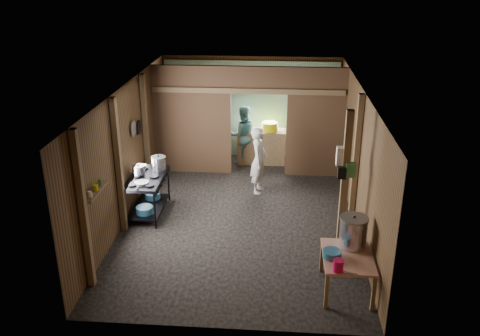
# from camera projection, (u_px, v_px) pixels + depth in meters

# --- Properties ---
(floor) EXTENTS (4.50, 7.00, 0.00)m
(floor) POSITION_uv_depth(u_px,v_px,m) (241.00, 214.00, 10.42)
(floor) COLOR black
(floor) RESTS_ON ground
(ceiling) EXTENTS (4.50, 7.00, 0.00)m
(ceiling) POSITION_uv_depth(u_px,v_px,m) (241.00, 89.00, 9.44)
(ceiling) COLOR #343230
(ceiling) RESTS_ON ground
(wall_back) EXTENTS (4.50, 0.00, 2.60)m
(wall_back) POSITION_uv_depth(u_px,v_px,m) (251.00, 107.00, 13.16)
(wall_back) COLOR brown
(wall_back) RESTS_ON ground
(wall_front) EXTENTS (4.50, 0.00, 2.60)m
(wall_front) POSITION_uv_depth(u_px,v_px,m) (220.00, 248.00, 6.70)
(wall_front) COLOR brown
(wall_front) RESTS_ON ground
(wall_left) EXTENTS (0.00, 7.00, 2.60)m
(wall_left) POSITION_uv_depth(u_px,v_px,m) (127.00, 152.00, 10.09)
(wall_left) COLOR brown
(wall_left) RESTS_ON ground
(wall_right) EXTENTS (0.00, 7.00, 2.60)m
(wall_right) POSITION_uv_depth(u_px,v_px,m) (358.00, 158.00, 9.77)
(wall_right) COLOR brown
(wall_right) RESTS_ON ground
(partition_left) EXTENTS (1.85, 0.10, 2.60)m
(partition_left) POSITION_uv_depth(u_px,v_px,m) (192.00, 120.00, 12.06)
(partition_left) COLOR #462D1B
(partition_left) RESTS_ON floor
(partition_right) EXTENTS (1.35, 0.10, 2.60)m
(partition_right) POSITION_uv_depth(u_px,v_px,m) (316.00, 123.00, 11.85)
(partition_right) COLOR #462D1B
(partition_right) RESTS_ON floor
(partition_header) EXTENTS (1.30, 0.10, 0.60)m
(partition_header) POSITION_uv_depth(u_px,v_px,m) (259.00, 80.00, 11.57)
(partition_header) COLOR #462D1B
(partition_header) RESTS_ON wall_back
(turquoise_panel) EXTENTS (4.40, 0.06, 2.50)m
(turquoise_panel) POSITION_uv_depth(u_px,v_px,m) (251.00, 110.00, 13.12)
(turquoise_panel) COLOR #8EBFB7
(turquoise_panel) RESTS_ON wall_back
(back_counter) EXTENTS (1.20, 0.50, 0.85)m
(back_counter) POSITION_uv_depth(u_px,v_px,m) (261.00, 146.00, 12.96)
(back_counter) COLOR olive
(back_counter) RESTS_ON floor
(wall_clock) EXTENTS (0.20, 0.03, 0.20)m
(wall_clock) POSITION_uv_depth(u_px,v_px,m) (261.00, 85.00, 12.83)
(wall_clock) COLOR silver
(wall_clock) RESTS_ON wall_back
(post_left_a) EXTENTS (0.10, 0.12, 2.60)m
(post_left_a) POSITION_uv_depth(u_px,v_px,m) (83.00, 211.00, 7.68)
(post_left_a) COLOR olive
(post_left_a) RESTS_ON floor
(post_left_b) EXTENTS (0.10, 0.12, 2.60)m
(post_left_b) POSITION_uv_depth(u_px,v_px,m) (119.00, 167.00, 9.35)
(post_left_b) COLOR olive
(post_left_b) RESTS_ON floor
(post_left_c) EXTENTS (0.10, 0.12, 2.60)m
(post_left_c) POSITION_uv_depth(u_px,v_px,m) (146.00, 133.00, 11.19)
(post_left_c) COLOR olive
(post_left_c) RESTS_ON floor
(post_right) EXTENTS (0.10, 0.12, 2.60)m
(post_right) POSITION_uv_depth(u_px,v_px,m) (356.00, 162.00, 9.59)
(post_right) COLOR olive
(post_right) RESTS_ON floor
(post_free) EXTENTS (0.12, 0.12, 2.60)m
(post_free) POSITION_uv_depth(u_px,v_px,m) (344.00, 185.00, 8.59)
(post_free) COLOR olive
(post_free) RESTS_ON floor
(cross_beam) EXTENTS (4.40, 0.12, 0.12)m
(cross_beam) POSITION_uv_depth(u_px,v_px,m) (248.00, 91.00, 11.63)
(cross_beam) COLOR olive
(cross_beam) RESTS_ON wall_left
(pan_lid_big) EXTENTS (0.03, 0.34, 0.34)m
(pan_lid_big) POSITION_uv_depth(u_px,v_px,m) (133.00, 129.00, 10.33)
(pan_lid_big) COLOR gray
(pan_lid_big) RESTS_ON wall_left
(pan_lid_small) EXTENTS (0.03, 0.30, 0.30)m
(pan_lid_small) POSITION_uv_depth(u_px,v_px,m) (139.00, 127.00, 10.73)
(pan_lid_small) COLOR black
(pan_lid_small) RESTS_ON wall_left
(wall_shelf) EXTENTS (0.14, 0.80, 0.03)m
(wall_shelf) POSITION_uv_depth(u_px,v_px,m) (96.00, 191.00, 8.11)
(wall_shelf) COLOR olive
(wall_shelf) RESTS_ON wall_left
(jar_white) EXTENTS (0.07, 0.07, 0.10)m
(jar_white) POSITION_uv_depth(u_px,v_px,m) (90.00, 194.00, 7.85)
(jar_white) COLOR silver
(jar_white) RESTS_ON wall_shelf
(jar_yellow) EXTENTS (0.08, 0.08, 0.10)m
(jar_yellow) POSITION_uv_depth(u_px,v_px,m) (95.00, 188.00, 8.08)
(jar_yellow) COLOR #CACC0A
(jar_yellow) RESTS_ON wall_shelf
(jar_green) EXTENTS (0.06, 0.06, 0.10)m
(jar_green) POSITION_uv_depth(u_px,v_px,m) (100.00, 182.00, 8.28)
(jar_green) COLOR #3D7F3F
(jar_green) RESTS_ON wall_shelf
(bag_white) EXTENTS (0.22, 0.15, 0.32)m
(bag_white) POSITION_uv_depth(u_px,v_px,m) (343.00, 156.00, 8.49)
(bag_white) COLOR silver
(bag_white) RESTS_ON post_free
(bag_green) EXTENTS (0.16, 0.12, 0.24)m
(bag_green) POSITION_uv_depth(u_px,v_px,m) (350.00, 170.00, 8.42)
(bag_green) COLOR #3D7F3F
(bag_green) RESTS_ON post_free
(bag_black) EXTENTS (0.14, 0.10, 0.20)m
(bag_black) POSITION_uv_depth(u_px,v_px,m) (342.00, 173.00, 8.43)
(bag_black) COLOR black
(bag_black) RESTS_ON post_free
(gas_range) EXTENTS (0.70, 1.37, 0.81)m
(gas_range) POSITION_uv_depth(u_px,v_px,m) (148.00, 195.00, 10.31)
(gas_range) COLOR black
(gas_range) RESTS_ON floor
(prep_table) EXTENTS (0.76, 1.04, 0.61)m
(prep_table) POSITION_uv_depth(u_px,v_px,m) (346.00, 273.00, 7.92)
(prep_table) COLOR tan
(prep_table) RESTS_ON floor
(stove_pot_large) EXTENTS (0.32, 0.32, 0.31)m
(stove_pot_large) POSITION_uv_depth(u_px,v_px,m) (159.00, 164.00, 10.46)
(stove_pot_large) COLOR #B7B7C4
(stove_pot_large) RESTS_ON gas_range
(stove_pot_med) EXTENTS (0.35, 0.35, 0.23)m
(stove_pot_med) POSITION_uv_depth(u_px,v_px,m) (138.00, 171.00, 10.20)
(stove_pot_med) COLOR #B7B7C4
(stove_pot_med) RESTS_ON gas_range
(stove_saucepan) EXTENTS (0.17, 0.17, 0.10)m
(stove_saucepan) POSITION_uv_depth(u_px,v_px,m) (143.00, 167.00, 10.52)
(stove_saucepan) COLOR #B7B7C4
(stove_saucepan) RESTS_ON gas_range
(frying_pan) EXTENTS (0.31, 0.52, 0.07)m
(frying_pan) POSITION_uv_depth(u_px,v_px,m) (142.00, 183.00, 9.83)
(frying_pan) COLOR gray
(frying_pan) RESTS_ON gas_range
(blue_tub_front) EXTENTS (0.34, 0.34, 0.14)m
(blue_tub_front) POSITION_uv_depth(u_px,v_px,m) (145.00, 210.00, 10.10)
(blue_tub_front) COLOR #2B6183
(blue_tub_front) RESTS_ON gas_range
(blue_tub_back) EXTENTS (0.32, 0.32, 0.13)m
(blue_tub_back) POSITION_uv_depth(u_px,v_px,m) (153.00, 195.00, 10.73)
(blue_tub_back) COLOR #2B6183
(blue_tub_back) RESTS_ON gas_range
(stock_pot) EXTENTS (0.52, 0.52, 0.52)m
(stock_pot) POSITION_uv_depth(u_px,v_px,m) (353.00, 232.00, 7.99)
(stock_pot) COLOR #B7B7C4
(stock_pot) RESTS_ON prep_table
(wash_basin) EXTENTS (0.33, 0.33, 0.11)m
(wash_basin) POSITION_uv_depth(u_px,v_px,m) (332.00, 254.00, 7.75)
(wash_basin) COLOR #2B6183
(wash_basin) RESTS_ON prep_table
(pink_bucket) EXTENTS (0.17, 0.17, 0.18)m
(pink_bucket) POSITION_uv_depth(u_px,v_px,m) (338.00, 266.00, 7.38)
(pink_bucket) COLOR #BA0943
(pink_bucket) RESTS_ON prep_table
(knife) EXTENTS (0.30, 0.11, 0.01)m
(knife) POSITION_uv_depth(u_px,v_px,m) (347.00, 272.00, 7.37)
(knife) COLOR #B7B7C4
(knife) RESTS_ON prep_table
(yellow_tub) EXTENTS (0.39, 0.39, 0.22)m
(yellow_tub) POSITION_uv_depth(u_px,v_px,m) (270.00, 127.00, 12.75)
(yellow_tub) COLOR #CACC0A
(yellow_tub) RESTS_ON back_counter
(cook) EXTENTS (0.42, 0.59, 1.49)m
(cook) POSITION_uv_depth(u_px,v_px,m) (259.00, 160.00, 11.17)
(cook) COLOR silver
(cook) RESTS_ON floor
(worker_back) EXTENTS (0.85, 0.74, 1.48)m
(worker_back) POSITION_uv_depth(u_px,v_px,m) (243.00, 135.00, 12.82)
(worker_back) COLOR teal
(worker_back) RESTS_ON floor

